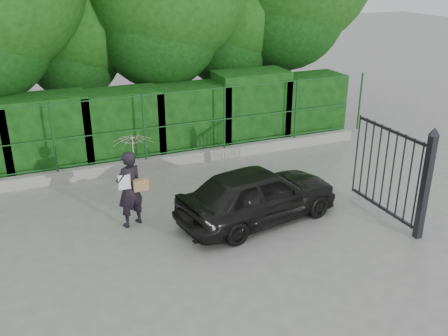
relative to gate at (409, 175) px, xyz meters
name	(u,v)px	position (x,y,z in m)	size (l,w,h in m)	color
ground	(186,254)	(-4.60, 0.72, -1.19)	(80.00, 80.00, 0.00)	gray
kerb	(132,166)	(-4.60, 5.22, -1.04)	(14.00, 0.25, 0.30)	#9E9E99
fence	(138,128)	(-4.38, 5.22, 0.01)	(14.13, 0.06, 1.80)	#17491D
hedge	(125,125)	(-4.50, 6.22, -0.19)	(14.20, 1.20, 2.21)	black
gate	(409,175)	(0.00, 0.00, 0.00)	(0.22, 2.33, 2.36)	#232329
woman	(132,169)	(-5.19, 2.33, 0.08)	(0.92, 0.84, 1.98)	black
car	(258,194)	(-2.69, 1.47, -0.57)	(1.46, 3.63, 1.24)	black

